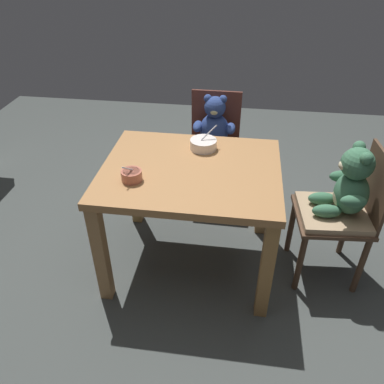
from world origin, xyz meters
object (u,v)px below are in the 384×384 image
at_px(dining_table, 191,185).
at_px(teddy_chair_near_right, 345,197).
at_px(porridge_bowl_white_far_center, 203,144).
at_px(porridge_bowl_terracotta_near_left, 132,175).
at_px(teddy_chair_far_center, 214,132).

relative_size(dining_table, teddy_chair_near_right, 1.12).
relative_size(teddy_chair_near_right, porridge_bowl_white_far_center, 5.57).
xyz_separation_m(dining_table, porridge_bowl_terracotta_near_left, (-0.29, -0.16, 0.14)).
distance_m(teddy_chair_far_center, porridge_bowl_white_far_center, 0.58).
xyz_separation_m(teddy_chair_near_right, teddy_chair_far_center, (-0.80, 0.75, -0.02)).
distance_m(porridge_bowl_terracotta_near_left, porridge_bowl_white_far_center, 0.52).
relative_size(teddy_chair_near_right, porridge_bowl_terracotta_near_left, 7.76).
xyz_separation_m(dining_table, teddy_chair_far_center, (0.06, 0.78, -0.04)).
height_order(teddy_chair_near_right, porridge_bowl_terracotta_near_left, teddy_chair_near_right).
bearing_deg(teddy_chair_far_center, teddy_chair_near_right, 47.74).
height_order(dining_table, teddy_chair_far_center, teddy_chair_far_center).
relative_size(dining_table, teddy_chair_far_center, 1.19).
xyz_separation_m(teddy_chair_near_right, porridge_bowl_terracotta_near_left, (-1.16, -0.20, 0.17)).
xyz_separation_m(dining_table, porridge_bowl_white_far_center, (0.04, 0.23, 0.15)).
height_order(teddy_chair_far_center, porridge_bowl_terracotta_near_left, teddy_chair_far_center).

